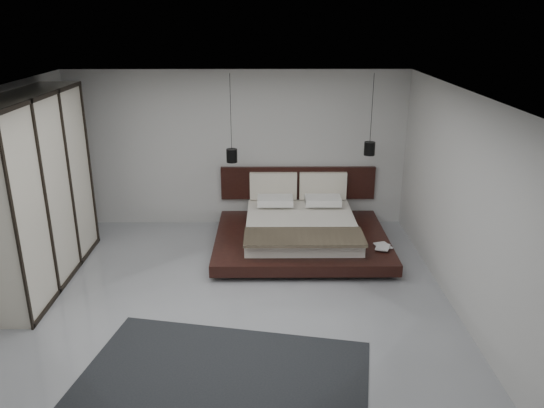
{
  "coord_description": "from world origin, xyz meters",
  "views": [
    {
      "loc": [
        0.55,
        -6.26,
        3.67
      ],
      "look_at": [
        0.6,
        1.2,
        1.0
      ],
      "focal_mm": 35.0,
      "sensor_mm": 36.0,
      "label": 1
    }
  ],
  "objects_px": {
    "lattice_screen": "(62,163)",
    "bed": "(301,230)",
    "wardrobe": "(36,191)",
    "pendant_right": "(369,148)",
    "rug": "(220,388)",
    "pendant_left": "(232,155)"
  },
  "relations": [
    {
      "from": "lattice_screen",
      "to": "bed",
      "type": "relative_size",
      "value": 0.93
    },
    {
      "from": "wardrobe",
      "to": "lattice_screen",
      "type": "bearing_deg",
      "value": 98.51
    },
    {
      "from": "wardrobe",
      "to": "bed",
      "type": "bearing_deg",
      "value": 16.74
    },
    {
      "from": "bed",
      "to": "lattice_screen",
      "type": "bearing_deg",
      "value": 172.33
    },
    {
      "from": "pendant_right",
      "to": "lattice_screen",
      "type": "bearing_deg",
      "value": 178.89
    },
    {
      "from": "pendant_right",
      "to": "rug",
      "type": "height_order",
      "value": "pendant_right"
    },
    {
      "from": "rug",
      "to": "pendant_left",
      "type": "bearing_deg",
      "value": 91.36
    },
    {
      "from": "lattice_screen",
      "to": "pendant_right",
      "type": "bearing_deg",
      "value": -1.11
    },
    {
      "from": "bed",
      "to": "pendant_left",
      "type": "height_order",
      "value": "pendant_left"
    },
    {
      "from": "lattice_screen",
      "to": "pendant_left",
      "type": "relative_size",
      "value": 1.78
    },
    {
      "from": "pendant_right",
      "to": "bed",
      "type": "bearing_deg",
      "value": -158.92
    },
    {
      "from": "lattice_screen",
      "to": "pendant_left",
      "type": "xyz_separation_m",
      "value": [
        2.88,
        -0.1,
        0.16
      ]
    },
    {
      "from": "pendant_left",
      "to": "wardrobe",
      "type": "distance_m",
      "value": 3.07
    },
    {
      "from": "bed",
      "to": "pendant_left",
      "type": "bearing_deg",
      "value": 158.92
    },
    {
      "from": "lattice_screen",
      "to": "rug",
      "type": "height_order",
      "value": "lattice_screen"
    },
    {
      "from": "rug",
      "to": "pendant_right",
      "type": "bearing_deg",
      "value": 61.46
    },
    {
      "from": "pendant_right",
      "to": "wardrobe",
      "type": "xyz_separation_m",
      "value": [
        -4.93,
        -1.58,
        -0.22
      ]
    },
    {
      "from": "pendant_left",
      "to": "rug",
      "type": "bearing_deg",
      "value": -88.64
    },
    {
      "from": "wardrobe",
      "to": "rug",
      "type": "height_order",
      "value": "wardrobe"
    },
    {
      "from": "pendant_left",
      "to": "wardrobe",
      "type": "bearing_deg",
      "value": -149.02
    },
    {
      "from": "lattice_screen",
      "to": "pendant_left",
      "type": "bearing_deg",
      "value": -1.99
    },
    {
      "from": "lattice_screen",
      "to": "wardrobe",
      "type": "distance_m",
      "value": 1.7
    }
  ]
}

